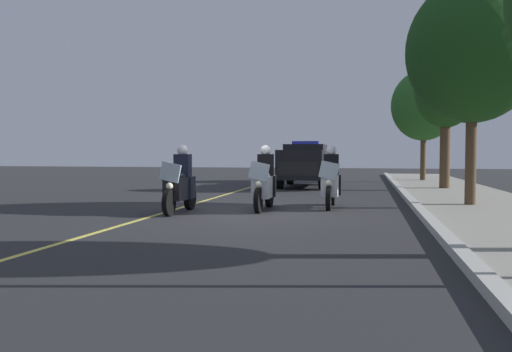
{
  "coord_description": "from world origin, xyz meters",
  "views": [
    {
      "loc": [
        12.87,
        2.85,
        1.5
      ],
      "look_at": [
        -0.49,
        0.0,
        0.9
      ],
      "focal_mm": 36.27,
      "sensor_mm": 36.0,
      "label": 1
    }
  ],
  "objects_px": {
    "tree_mid_block": "(473,51)",
    "tree_behind_suv": "(424,106)",
    "police_suv": "(305,163)",
    "police_motorcycle_lead_right": "(264,184)",
    "police_motorcycle_lead_left": "(180,185)",
    "police_motorcycle_trailing": "(331,182)",
    "tree_far_back": "(446,89)"
  },
  "relations": [
    {
      "from": "tree_mid_block",
      "to": "tree_far_back",
      "type": "xyz_separation_m",
      "value": [
        -6.95,
        0.31,
        -0.19
      ]
    },
    {
      "from": "police_motorcycle_trailing",
      "to": "tree_mid_block",
      "type": "height_order",
      "value": "tree_mid_block"
    },
    {
      "from": "police_suv",
      "to": "tree_far_back",
      "type": "height_order",
      "value": "tree_far_back"
    },
    {
      "from": "police_motorcycle_lead_right",
      "to": "police_suv",
      "type": "distance_m",
      "value": 9.81
    },
    {
      "from": "police_motorcycle_lead_left",
      "to": "tree_mid_block",
      "type": "distance_m",
      "value": 8.64
    },
    {
      "from": "tree_behind_suv",
      "to": "police_motorcycle_lead_right",
      "type": "bearing_deg",
      "value": -20.39
    },
    {
      "from": "police_motorcycle_lead_left",
      "to": "police_motorcycle_trailing",
      "type": "relative_size",
      "value": 1.0
    },
    {
      "from": "police_motorcycle_lead_right",
      "to": "tree_behind_suv",
      "type": "xyz_separation_m",
      "value": [
        -14.96,
        5.56,
        3.29
      ]
    },
    {
      "from": "tree_mid_block",
      "to": "tree_behind_suv",
      "type": "distance_m",
      "value": 13.32
    },
    {
      "from": "tree_mid_block",
      "to": "police_motorcycle_lead_right",
      "type": "bearing_deg",
      "value": -73.18
    },
    {
      "from": "police_suv",
      "to": "tree_mid_block",
      "type": "distance_m",
      "value": 10.34
    },
    {
      "from": "police_motorcycle_lead_left",
      "to": "tree_behind_suv",
      "type": "bearing_deg",
      "value": 154.83
    },
    {
      "from": "police_motorcycle_lead_right",
      "to": "police_motorcycle_trailing",
      "type": "xyz_separation_m",
      "value": [
        -0.94,
        1.68,
        0.0
      ]
    },
    {
      "from": "tree_mid_block",
      "to": "police_motorcycle_lead_left",
      "type": "bearing_deg",
      "value": -70.04
    },
    {
      "from": "police_motorcycle_trailing",
      "to": "tree_far_back",
      "type": "distance_m",
      "value": 9.3
    },
    {
      "from": "police_motorcycle_trailing",
      "to": "tree_far_back",
      "type": "relative_size",
      "value": 0.38
    },
    {
      "from": "police_suv",
      "to": "tree_far_back",
      "type": "distance_m",
      "value": 6.64
    },
    {
      "from": "police_motorcycle_lead_right",
      "to": "police_suv",
      "type": "xyz_separation_m",
      "value": [
        -9.8,
        -0.05,
        0.37
      ]
    },
    {
      "from": "police_motorcycle_lead_left",
      "to": "police_motorcycle_trailing",
      "type": "distance_m",
      "value": 4.15
    },
    {
      "from": "police_motorcycle_lead_right",
      "to": "police_suv",
      "type": "relative_size",
      "value": 0.44
    },
    {
      "from": "police_motorcycle_lead_left",
      "to": "tree_mid_block",
      "type": "xyz_separation_m",
      "value": [
        -2.69,
        7.39,
        3.57
      ]
    },
    {
      "from": "police_motorcycle_lead_right",
      "to": "police_motorcycle_trailing",
      "type": "distance_m",
      "value": 1.93
    },
    {
      "from": "police_motorcycle_trailing",
      "to": "police_motorcycle_lead_right",
      "type": "bearing_deg",
      "value": -60.85
    },
    {
      "from": "tree_mid_block",
      "to": "tree_behind_suv",
      "type": "height_order",
      "value": "tree_mid_block"
    },
    {
      "from": "police_motorcycle_lead_right",
      "to": "tree_mid_block",
      "type": "xyz_separation_m",
      "value": [
        -1.64,
        5.43,
        3.57
      ]
    },
    {
      "from": "police_motorcycle_lead_left",
      "to": "police_motorcycle_lead_right",
      "type": "xyz_separation_m",
      "value": [
        -1.04,
        1.96,
        0.0
      ]
    },
    {
      "from": "police_suv",
      "to": "tree_behind_suv",
      "type": "height_order",
      "value": "tree_behind_suv"
    },
    {
      "from": "police_motorcycle_lead_left",
      "to": "police_suv",
      "type": "relative_size",
      "value": 0.44
    },
    {
      "from": "police_motorcycle_lead_left",
      "to": "police_suv",
      "type": "xyz_separation_m",
      "value": [
        -10.84,
        1.92,
        0.37
      ]
    },
    {
      "from": "police_motorcycle_lead_right",
      "to": "police_suv",
      "type": "bearing_deg",
      "value": -179.73
    },
    {
      "from": "police_motorcycle_lead_left",
      "to": "police_suv",
      "type": "bearing_deg",
      "value": 169.98
    },
    {
      "from": "police_motorcycle_lead_left",
      "to": "police_motorcycle_lead_right",
      "type": "bearing_deg",
      "value": 118.02
    }
  ]
}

